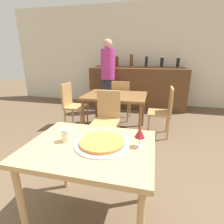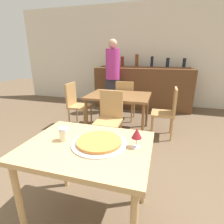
{
  "view_description": "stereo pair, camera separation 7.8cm",
  "coord_description": "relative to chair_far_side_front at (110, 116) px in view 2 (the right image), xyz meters",
  "views": [
    {
      "loc": [
        0.46,
        -1.15,
        1.45
      ],
      "look_at": [
        0.04,
        0.55,
        0.87
      ],
      "focal_mm": 28.0,
      "sensor_mm": 36.0,
      "label": 1
    },
    {
      "loc": [
        0.53,
        -1.13,
        1.45
      ],
      "look_at": [
        0.04,
        0.55,
        0.87
      ],
      "focal_mm": 28.0,
      "sensor_mm": 36.0,
      "label": 2
    }
  ],
  "objects": [
    {
      "name": "ground_plane",
      "position": [
        0.24,
        -1.39,
        -0.52
      ],
      "size": [
        16.0,
        16.0,
        0.0
      ],
      "primitive_type": "plane",
      "color": "brown"
    },
    {
      "name": "dining_table_far",
      "position": [
        -0.0,
        0.59,
        0.14
      ],
      "size": [
        1.14,
        0.85,
        0.73
      ],
      "color": "brown",
      "rests_on": "ground_plane"
    },
    {
      "name": "wall_back",
      "position": [
        0.24,
        2.81,
        0.88
      ],
      "size": [
        8.0,
        0.05,
        2.8
      ],
      "color": "silver",
      "rests_on": "ground_plane"
    },
    {
      "name": "cheese_shaker",
      "position": [
        0.03,
        -1.38,
        0.31
      ],
      "size": [
        0.08,
        0.08,
        0.11
      ],
      "color": "beige",
      "rests_on": "dining_table_near"
    },
    {
      "name": "chair_far_side_front",
      "position": [
        0.0,
        0.0,
        0.0
      ],
      "size": [
        0.4,
        0.4,
        0.91
      ],
      "color": "tan",
      "rests_on": "ground_plane"
    },
    {
      "name": "pizza_tray",
      "position": [
        0.33,
        -1.36,
        0.27
      ],
      "size": [
        0.44,
        0.44,
        0.04
      ],
      "color": "silver",
      "rests_on": "dining_table_near"
    },
    {
      "name": "chair_far_side_right",
      "position": [
        0.9,
        0.59,
        0.0
      ],
      "size": [
        0.4,
        0.4,
        0.91
      ],
      "rotation": [
        0.0,
        0.0,
        -1.57
      ],
      "color": "tan",
      "rests_on": "ground_plane"
    },
    {
      "name": "person_standing",
      "position": [
        -0.44,
        1.73,
        0.46
      ],
      "size": [
        0.34,
        0.34,
        1.8
      ],
      "color": "#2D2D38",
      "rests_on": "ground_plane"
    },
    {
      "name": "bar_counter",
      "position": [
        0.24,
        2.31,
        0.03
      ],
      "size": [
        2.6,
        0.56,
        1.1
      ],
      "color": "brown",
      "rests_on": "ground_plane"
    },
    {
      "name": "bar_back_shelf",
      "position": [
        0.23,
        2.45,
        0.65
      ],
      "size": [
        2.39,
        0.24,
        0.35
      ],
      "color": "brown",
      "rests_on": "bar_counter"
    },
    {
      "name": "wine_glass",
      "position": [
        0.62,
        -1.32,
        0.37
      ],
      "size": [
        0.08,
        0.08,
        0.16
      ],
      "color": "silver",
      "rests_on": "dining_table_near"
    },
    {
      "name": "chair_far_side_back",
      "position": [
        0.0,
        1.19,
        0.0
      ],
      "size": [
        0.4,
        0.4,
        0.91
      ],
      "rotation": [
        0.0,
        0.0,
        3.14
      ],
      "color": "tan",
      "rests_on": "ground_plane"
    },
    {
      "name": "chair_far_side_left",
      "position": [
        -0.9,
        0.59,
        0.0
      ],
      "size": [
        0.4,
        0.4,
        0.91
      ],
      "rotation": [
        0.0,
        0.0,
        1.57
      ],
      "color": "tan",
      "rests_on": "ground_plane"
    },
    {
      "name": "dining_table_near",
      "position": [
        0.24,
        -1.39,
        0.16
      ],
      "size": [
        1.0,
        0.77,
        0.77
      ],
      "color": "tan",
      "rests_on": "ground_plane"
    }
  ]
}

